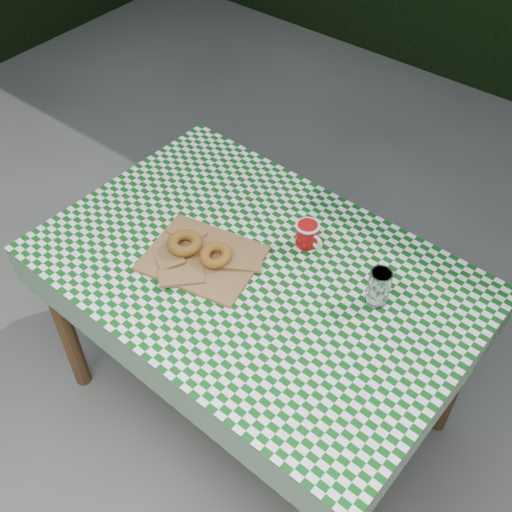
# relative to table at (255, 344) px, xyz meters

# --- Properties ---
(ground) EXTENTS (60.00, 60.00, 0.00)m
(ground) POSITION_rel_table_xyz_m (-0.11, -0.20, -0.38)
(ground) COLOR #4E4E49
(ground) RESTS_ON ground
(table) EXTENTS (1.32, 0.90, 0.75)m
(table) POSITION_rel_table_xyz_m (0.00, 0.00, 0.00)
(table) COLOR brown
(table) RESTS_ON ground
(tablecloth) EXTENTS (1.34, 0.92, 0.01)m
(tablecloth) POSITION_rel_table_xyz_m (-0.00, 0.00, 0.38)
(tablecloth) COLOR #0B4612
(tablecloth) RESTS_ON table
(paper_bag) EXTENTS (0.38, 0.33, 0.02)m
(paper_bag) POSITION_rel_table_xyz_m (-0.15, -0.07, 0.39)
(paper_bag) COLOR olive
(paper_bag) RESTS_ON tablecloth
(bagel_front) EXTENTS (0.14, 0.14, 0.03)m
(bagel_front) POSITION_rel_table_xyz_m (-0.22, -0.08, 0.42)
(bagel_front) COLOR brown
(bagel_front) RESTS_ON paper_bag
(bagel_back) EXTENTS (0.12, 0.12, 0.03)m
(bagel_back) POSITION_rel_table_xyz_m (-0.11, -0.05, 0.41)
(bagel_back) COLOR brown
(bagel_back) RESTS_ON paper_bag
(coffee_mug) EXTENTS (0.17, 0.17, 0.08)m
(coffee_mug) POSITION_rel_table_xyz_m (0.06, 0.18, 0.42)
(coffee_mug) COLOR #9D0A0B
(coffee_mug) RESTS_ON tablecloth
(drinking_glass) EXTENTS (0.08, 0.08, 0.12)m
(drinking_glass) POSITION_rel_table_xyz_m (0.35, 0.12, 0.44)
(drinking_glass) COLOR silver
(drinking_glass) RESTS_ON tablecloth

